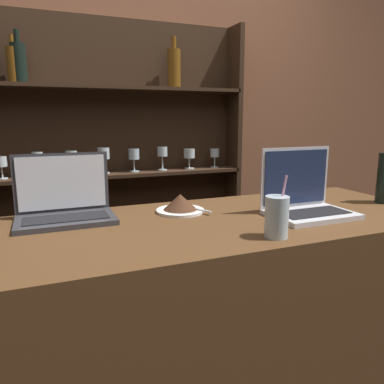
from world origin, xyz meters
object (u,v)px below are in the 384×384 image
(laptop_far, at_px, (305,199))
(cake_plate, at_px, (180,204))
(laptop_near, at_px, (65,205))
(water_glass, at_px, (277,217))

(laptop_far, xyz_separation_m, cake_plate, (-0.42, 0.21, -0.03))
(laptop_near, bearing_deg, water_glass, -37.58)
(laptop_far, xyz_separation_m, water_glass, (-0.25, -0.19, 0.01))
(laptop_near, relative_size, laptop_far, 1.08)
(laptop_far, height_order, cake_plate, laptop_far)
(laptop_far, height_order, water_glass, laptop_far)
(cake_plate, xyz_separation_m, water_glass, (0.16, -0.40, 0.03))
(water_glass, bearing_deg, laptop_near, 142.42)
(laptop_far, distance_m, water_glass, 0.32)
(laptop_near, distance_m, cake_plate, 0.42)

